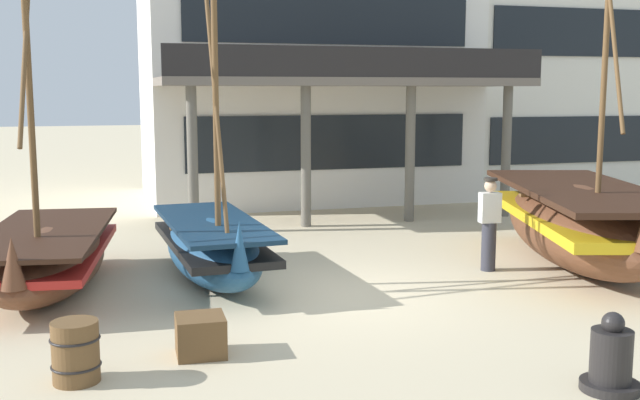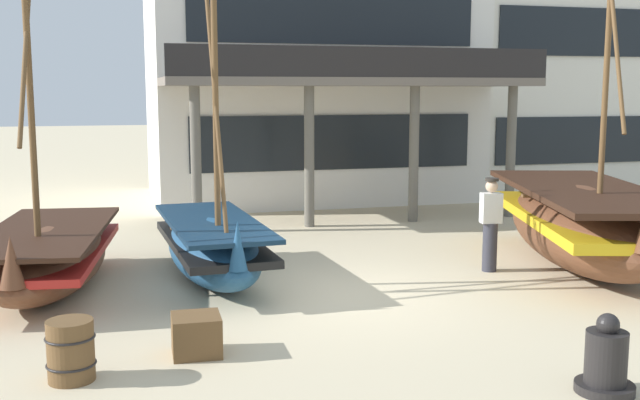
{
  "view_description": "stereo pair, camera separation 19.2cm",
  "coord_description": "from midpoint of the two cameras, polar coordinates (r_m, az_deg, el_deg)",
  "views": [
    {
      "loc": [
        -3.56,
        -11.06,
        3.25
      ],
      "look_at": [
        0.0,
        1.0,
        1.4
      ],
      "focal_mm": 42.5,
      "sensor_mm": 36.0,
      "label": 1
    },
    {
      "loc": [
        -3.38,
        -11.11,
        3.25
      ],
      "look_at": [
        0.0,
        1.0,
        1.4
      ],
      "focal_mm": 42.5,
      "sensor_mm": 36.0,
      "label": 2
    }
  ],
  "objects": [
    {
      "name": "fishing_boat_centre_large",
      "position": [
        14.7,
        18.75,
        -1.61
      ],
      "size": [
        3.81,
        6.37,
        7.3
      ],
      "color": "brown",
      "rests_on": "ground"
    },
    {
      "name": "harbor_building_main",
      "position": [
        23.22,
        -1.59,
        12.98
      ],
      "size": [
        9.66,
        8.71,
        10.26
      ],
      "color": "white",
      "rests_on": "ground"
    },
    {
      "name": "ground_plane",
      "position": [
        12.06,
        0.9,
        -7.26
      ],
      "size": [
        120.0,
        120.0,
        0.0
      ],
      "primitive_type": "plane",
      "color": "beige"
    },
    {
      "name": "fishing_boat_far_right",
      "position": [
        13.03,
        -20.33,
        -4.04
      ],
      "size": [
        2.35,
        4.72,
        5.83
      ],
      "color": "brown",
      "rests_on": "ground"
    },
    {
      "name": "capstan_winch",
      "position": [
        8.9,
        20.47,
        -11.25
      ],
      "size": [
        0.64,
        0.64,
        0.88
      ],
      "color": "black",
      "rests_on": "ground"
    },
    {
      "name": "cargo_crate",
      "position": [
        9.57,
        -9.56,
        -10.03
      ],
      "size": [
        0.61,
        0.61,
        0.49
      ],
      "primitive_type": "cube",
      "rotation": [
        0.0,
        0.0,
        1.53
      ],
      "color": "brown",
      "rests_on": "ground"
    },
    {
      "name": "harbor_building_annex",
      "position": [
        27.47,
        18.05,
        11.41
      ],
      "size": [
        11.22,
        6.19,
        9.79
      ],
      "color": "silver",
      "rests_on": "ground"
    },
    {
      "name": "fisherman_by_hull",
      "position": [
        13.88,
        12.24,
        -1.85
      ],
      "size": [
        0.38,
        0.26,
        1.68
      ],
      "color": "#33333D",
      "rests_on": "ground"
    },
    {
      "name": "wooden_barrel",
      "position": [
        9.04,
        -18.52,
        -10.79
      ],
      "size": [
        0.56,
        0.56,
        0.7
      ],
      "color": "brown",
      "rests_on": "ground"
    },
    {
      "name": "fishing_boat_near_left",
      "position": [
        13.04,
        -8.51,
        -3.5
      ],
      "size": [
        1.65,
        4.28,
        5.02
      ],
      "color": "#23517A",
      "rests_on": "ground"
    }
  ]
}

